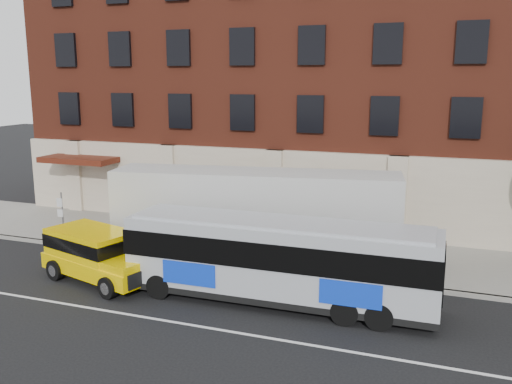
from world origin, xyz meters
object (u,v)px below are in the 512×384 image
(shipping_container, at_px, (255,218))
(sign_pole, at_px, (62,215))
(city_bus, at_px, (279,258))
(yellow_suv, at_px, (97,252))

(shipping_container, bearing_deg, sign_pole, -175.98)
(city_bus, distance_m, yellow_suv, 7.26)
(sign_pole, height_order, city_bus, city_bus)
(sign_pole, relative_size, city_bus, 0.23)
(sign_pole, relative_size, shipping_container, 0.21)
(city_bus, height_order, shipping_container, shipping_container)
(sign_pole, height_order, shipping_container, shipping_container)
(yellow_suv, relative_size, shipping_container, 0.44)
(yellow_suv, height_order, shipping_container, shipping_container)
(city_bus, relative_size, yellow_suv, 2.05)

